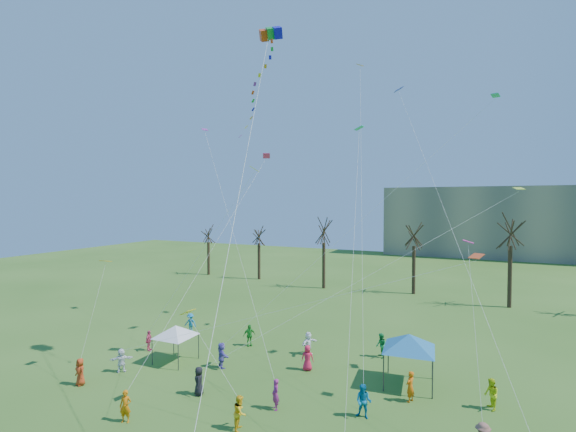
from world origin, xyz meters
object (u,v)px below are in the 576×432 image
at_px(big_box_kite, 260,90).
at_px(canopy_tent_blue, 409,342).
at_px(distant_building, 535,223).
at_px(canopy_tent_white, 176,331).

relative_size(big_box_kite, canopy_tent_blue, 5.66).
height_order(distant_building, big_box_kite, big_box_kite).
distance_m(distant_building, canopy_tent_white, 81.10).
bearing_deg(canopy_tent_blue, canopy_tent_white, -168.27).
xyz_separation_m(distant_building, canopy_tent_white, (-31.53, -74.53, -5.21)).
bearing_deg(canopy_tent_white, distant_building, 67.07).
xyz_separation_m(distant_building, big_box_kite, (-24.46, -74.36, 11.60)).
xyz_separation_m(big_box_kite, canopy_tent_blue, (9.09, 3.18, -16.29)).
distance_m(distant_building, big_box_kite, 79.13).
bearing_deg(canopy_tent_blue, big_box_kite, -160.75).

